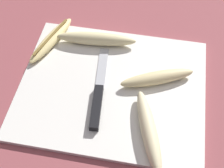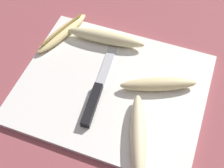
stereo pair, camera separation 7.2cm
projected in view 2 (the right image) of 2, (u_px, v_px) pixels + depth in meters
The scene contains 7 objects.
ground_plane at pixel (112, 89), 0.74m from camera, with size 4.00×4.00×0.00m, color #93474C.
cutting_board at pixel (112, 88), 0.74m from camera, with size 0.43×0.35×0.01m.
knife at pixel (95, 98), 0.70m from camera, with size 0.04×0.23×0.02m.
banana_ripe_center at pixel (158, 84), 0.72m from camera, with size 0.18×0.10×0.03m.
banana_soft_right at pixel (106, 37), 0.80m from camera, with size 0.21×0.05×0.03m.
banana_golden_short at pixel (62, 33), 0.82m from camera, with size 0.09×0.18×0.02m.
banana_cream_curved at pixel (138, 135), 0.64m from camera, with size 0.09×0.20×0.04m.
Camera 2 is at (0.14, -0.39, 0.61)m, focal length 50.00 mm.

